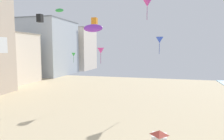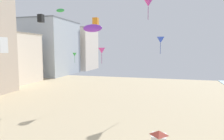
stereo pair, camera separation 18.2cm
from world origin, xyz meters
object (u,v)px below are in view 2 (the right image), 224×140
Objects in this scene: kite_green_delta at (75,55)px; kite_blue_delta at (161,40)px; kite_white_box at (0,45)px; kite_magenta_delta_2 at (148,3)px; kite_green_parafoil at (60,10)px; kite_black_box at (41,18)px; kite_purple_parafoil at (93,28)px; kite_magenta_delta at (102,51)px; kite_orange_box at (96,22)px; lifeguard_stand at (159,139)px.

kite_blue_delta reaches higher than kite_green_delta.
kite_green_delta is at bearing 94.00° from kite_white_box.
kite_green_parafoil is (-11.81, -9.22, -2.37)m from kite_magenta_delta_2.
kite_black_box reaches higher than kite_blue_delta.
kite_white_box is 13.02m from kite_green_parafoil.
kite_white_box is 9.70m from kite_purple_parafoil.
kite_magenta_delta_2 is at bearing 61.95° from kite_white_box.
kite_white_box is 0.50× the size of kite_magenta_delta.
kite_white_box reaches higher than kite_magenta_delta.
kite_blue_delta is at bearing -18.10° from kite_orange_box.
kite_green_parafoil is (-14.04, -9.08, 4.04)m from kite_blue_delta.
kite_magenta_delta is at bearing 21.11° from kite_green_delta.
kite_magenta_delta_2 is at bearing 12.63° from kite_magenta_delta.
kite_purple_parafoil is at bearing -94.35° from kite_magenta_delta_2.
kite_orange_box is 12.31m from kite_magenta_delta_2.
kite_orange_box is at bearing 115.55° from lifeguard_stand.
kite_black_box reaches higher than lifeguard_stand.
kite_black_box is at bearing -144.90° from kite_blue_delta.
kite_black_box is at bearing 146.11° from lifeguard_stand.
kite_purple_parafoil reaches higher than kite_magenta_delta.
kite_magenta_delta is at bearing 62.67° from kite_green_parafoil.
kite_green_delta is at bearing 81.21° from kite_black_box.
kite_magenta_delta is (-11.00, 19.08, 6.69)m from lifeguard_stand.
kite_green_parafoil reaches higher than kite_magenta_delta.
kite_blue_delta is (-0.80, 20.73, 8.53)m from lifeguard_stand.
kite_purple_parafoil reaches higher than lifeguard_stand.
kite_green_delta is 9.45m from kite_black_box.
kite_blue_delta is at bearing 9.16° from kite_magenta_delta.
kite_orange_box is 1.19× the size of kite_white_box.
kite_white_box is at bearing -99.62° from kite_magenta_delta.
kite_purple_parafoil is (-4.74, -1.59, 8.39)m from lifeguard_stand.
kite_magenta_delta_2 is (11.24, 21.10, 7.67)m from kite_white_box.
kite_blue_delta is (10.20, 1.64, 1.84)m from kite_magenta_delta.
kite_green_delta is 1.04× the size of kite_orange_box.
kite_magenta_delta_2 is at bearing 85.65° from kite_purple_parafoil.
kite_magenta_delta_2 is 2.64× the size of kite_green_parafoil.
kite_orange_box is 25.95m from kite_white_box.
kite_green_delta is 1.24× the size of kite_white_box.
kite_green_delta is 17.66m from kite_white_box.
kite_green_delta is (-15.51, 17.34, 6.01)m from lifeguard_stand.
kite_green_delta is 15.75m from kite_magenta_delta_2.
kite_orange_box is 14.84m from kite_blue_delta.
kite_white_box is 0.40× the size of kite_magenta_delta_2.
kite_black_box is 12.00m from kite_magenta_delta.
kite_orange_box is at bearing 87.87° from kite_green_parafoil.
kite_orange_box reaches higher than kite_black_box.
kite_green_delta is at bearing -98.46° from kite_orange_box.
kite_purple_parafoil is 17.17m from kite_green_parafoil.
lifeguard_stand is at bearing -60.30° from kite_orange_box.
lifeguard_stand is 1.78× the size of kite_purple_parafoil.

